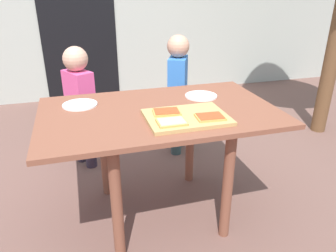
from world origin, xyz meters
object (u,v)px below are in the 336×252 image
Objects in this scene: plate_white_right at (201,96)px; child_left at (80,99)px; pizza_slice_near_left at (172,122)px; child_right at (178,87)px; pizza_slice_near_right at (210,117)px; pizza_slice_far_left at (166,112)px; dining_table at (159,126)px; plate_white_left at (80,105)px; cutting_board at (186,117)px.

child_left is at bearing 139.89° from plate_white_right.
child_right reaches higher than pizza_slice_near_left.
pizza_slice_near_right is 0.16× the size of child_left.
child_left reaches higher than pizza_slice_far_left.
pizza_slice_near_left is 0.73× the size of plate_white_right.
child_left is (-0.43, 0.79, -0.05)m from dining_table.
child_left is (-0.44, 0.89, -0.19)m from pizza_slice_far_left.
dining_table is 8.55× the size of pizza_slice_far_left.
plate_white_right is at bearing 25.81° from dining_table.
plate_white_left is at bearing 176.31° from plate_white_right.
pizza_slice_near_left is (-0.21, -0.01, 0.00)m from pizza_slice_near_right.
child_left is at bearing 118.68° from dining_table.
dining_table is 0.28m from pizza_slice_near_left.
pizza_slice_near_right is 0.75× the size of plate_white_right.
child_left is at bearing 112.65° from pizza_slice_near_left.
cutting_board is at bearing -35.63° from pizza_slice_far_left.
plate_white_right is at bearing 51.86° from pizza_slice_near_left.
dining_table is 9.09× the size of pizza_slice_near_left.
cutting_board reaches higher than dining_table.
cutting_board is at bearing 36.23° from pizza_slice_near_left.
dining_table is at bearing 97.20° from pizza_slice_far_left.
cutting_board is 1.11m from child_left.
child_right is at bearing 85.44° from plate_white_right.
child_right is at bearing 68.52° from pizza_slice_far_left.
pizza_slice_near_right is 0.41m from plate_white_right.
pizza_slice_far_left reaches higher than plate_white_right.
child_left reaches higher than pizza_slice_near_left.
pizza_slice_near_right and pizza_slice_far_left have the same top height.
child_left is (-0.64, 1.03, -0.19)m from pizza_slice_near_right.
child_right is at bearing 81.42° from pizza_slice_near_right.
pizza_slice_near_right is (0.11, -0.07, 0.02)m from cutting_board.
pizza_slice_far_left is (-0.09, 0.07, 0.02)m from cutting_board.
plate_white_right is at bearing -40.11° from child_left.
plate_white_left is at bearing 134.03° from pizza_slice_near_left.
pizza_slice_near_left reaches higher than plate_white_left.
pizza_slice_far_left is at bearing -82.80° from dining_table.
child_right reaches higher than plate_white_left.
pizza_slice_near_left is 0.52m from plate_white_right.
pizza_slice_far_left is at bearing 85.45° from pizza_slice_near_left.
dining_table is at bearing -114.83° from child_right.
plate_white_right is 0.21× the size of child_left.
pizza_slice_near_right is 0.21m from pizza_slice_near_left.
pizza_slice_near_left is 1.14m from child_left.
child_right is (0.37, 0.80, -0.03)m from dining_table.
plate_white_left is 1.02m from child_right.
child_right is at bearing 65.17° from dining_table.
cutting_board is 2.92× the size of pizza_slice_near_left.
child_left reaches higher than plate_white_right.
dining_table is 0.23m from cutting_board.
dining_table is 0.17m from pizza_slice_far_left.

